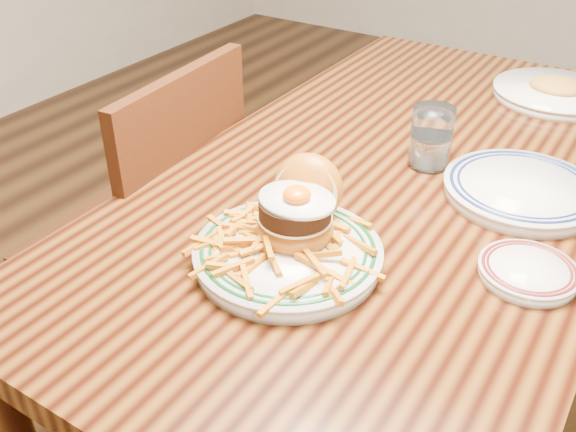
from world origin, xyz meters
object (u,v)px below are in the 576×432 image
Objects in this scene: chair_left at (154,234)px; side_plate at (528,271)px; main_plate at (291,236)px; table at (399,208)px.

side_plate is (0.86, -0.03, 0.27)m from chair_left.
table is at bearing 69.84° from main_plate.
main_plate is (0.52, -0.19, 0.30)m from chair_left.
main_plate is at bearing -95.60° from table.
table is 9.88× the size of side_plate.
side_plate is at bearing 9.39° from main_plate.
side_plate reaches higher than table.
chair_left reaches higher than table.
main_plate is at bearing -24.27° from chair_left.
main_plate is 0.38m from side_plate.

